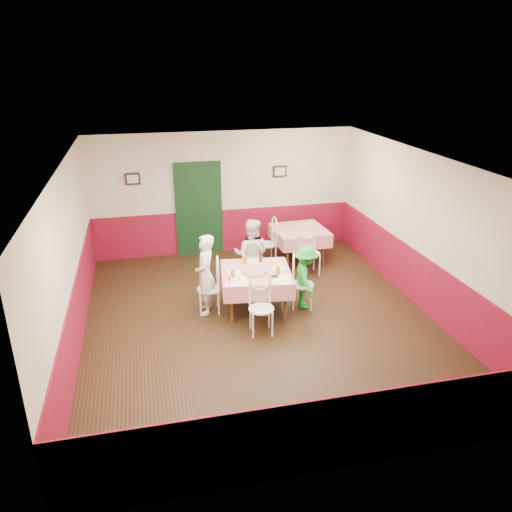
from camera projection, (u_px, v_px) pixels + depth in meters
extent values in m
plane|color=black|center=(260.00, 320.00, 8.77)|extent=(7.00, 7.00, 0.00)
plane|color=white|center=(260.00, 162.00, 7.72)|extent=(7.00, 7.00, 0.00)
cube|color=beige|center=(224.00, 193.00, 11.40)|extent=(6.00, 0.10, 2.80)
cube|color=beige|center=(340.00, 365.00, 5.08)|extent=(6.00, 0.10, 2.80)
cube|color=beige|center=(69.00, 262.00, 7.61)|extent=(0.10, 7.00, 2.80)
cube|color=beige|center=(424.00, 233.00, 8.87)|extent=(0.10, 7.00, 2.80)
cube|color=maroon|center=(225.00, 231.00, 11.72)|extent=(6.00, 0.03, 1.00)
cube|color=maroon|center=(335.00, 434.00, 5.43)|extent=(6.00, 0.03, 1.00)
cube|color=maroon|center=(78.00, 314.00, 7.95)|extent=(0.03, 7.00, 1.00)
cube|color=maroon|center=(417.00, 279.00, 9.21)|extent=(0.03, 7.00, 1.00)
cube|color=black|center=(199.00, 210.00, 11.36)|extent=(0.96, 0.06, 2.10)
cube|color=black|center=(133.00, 179.00, 10.76)|extent=(0.32, 0.03, 0.26)
cube|color=black|center=(280.00, 171.00, 11.46)|extent=(0.32, 0.03, 0.26)
cube|color=white|center=(139.00, 194.00, 10.92)|extent=(0.10, 0.03, 0.10)
cube|color=red|center=(256.00, 291.00, 9.03)|extent=(1.36, 1.36, 0.77)
cube|color=red|center=(299.00, 245.00, 11.19)|extent=(1.17, 1.17, 0.77)
cylinder|color=#B74723|center=(255.00, 272.00, 8.80)|extent=(0.48, 0.48, 0.03)
cylinder|color=white|center=(234.00, 272.00, 8.83)|extent=(0.28, 0.28, 0.01)
cylinder|color=white|center=(279.00, 269.00, 8.94)|extent=(0.28, 0.28, 0.01)
cylinder|color=white|center=(254.00, 262.00, 9.26)|extent=(0.28, 0.28, 0.01)
cylinder|color=#BF7219|center=(233.00, 274.00, 8.60)|extent=(0.09, 0.09, 0.14)
cylinder|color=#BF7219|center=(278.00, 271.00, 8.71)|extent=(0.09, 0.09, 0.15)
cylinder|color=#BF7219|center=(245.00, 260.00, 9.18)|extent=(0.09, 0.09, 0.14)
cylinder|color=#381C0A|center=(261.00, 257.00, 9.23)|extent=(0.07, 0.07, 0.22)
cylinder|color=silver|center=(234.00, 280.00, 8.41)|extent=(0.04, 0.04, 0.09)
cylinder|color=silver|center=(239.00, 280.00, 8.42)|extent=(0.04, 0.04, 0.09)
cylinder|color=#B23319|center=(230.00, 278.00, 8.49)|extent=(0.04, 0.04, 0.09)
cube|color=white|center=(239.00, 281.00, 8.50)|extent=(0.31, 0.40, 0.00)
cube|color=white|center=(282.00, 279.00, 8.55)|extent=(0.41, 0.48, 0.00)
cube|color=black|center=(274.00, 276.00, 8.64)|extent=(0.12, 0.10, 0.02)
imported|color=gray|center=(205.00, 274.00, 8.80)|extent=(0.46, 0.60, 1.47)
imported|color=gray|center=(251.00, 254.00, 9.73)|extent=(0.85, 0.76, 1.44)
imported|color=gray|center=(305.00, 278.00, 9.03)|extent=(0.50, 0.80, 1.18)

